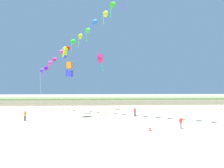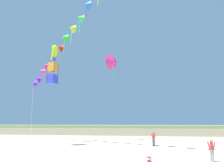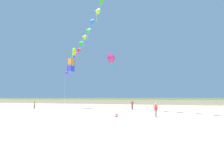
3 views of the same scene
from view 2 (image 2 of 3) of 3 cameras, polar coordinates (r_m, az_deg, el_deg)
The scene contains 9 objects.
ground_plane at distance 16.17m, azimuth -7.28°, elevation -18.47°, with size 240.00×240.00×0.00m, color tan.
dune_ridge at distance 53.84m, azimuth 5.74°, elevation -10.93°, with size 120.00×12.83×2.03m.
person_near_right at distance 18.00m, azimuth 22.84°, elevation -14.07°, with size 0.53×0.21×1.52m.
person_mid_center at distance 27.60m, azimuth 9.96°, elevation -12.66°, with size 0.55×0.23×1.57m.
kite_banner_string at distance 30.61m, azimuth -5.74°, elevation 18.62°, with size 28.43×25.40×25.48m.
large_kite_low_lead at distance 37.45m, azimuth 0.21°, elevation 5.38°, with size 2.04×2.43×4.14m.
large_kite_mid_trail at distance 29.18m, azimuth -14.12°, elevation 2.53°, with size 1.08×1.08×2.52m.
large_kite_high_solo at distance 33.89m, azimuth -13.66°, elevation 7.31°, with size 1.41×1.41×2.43m.
beach_ball at distance 17.02m, azimuth 8.86°, elevation -17.35°, with size 0.36×0.36×0.36m.
Camera 2 is at (4.89, -15.19, 2.60)m, focal length 38.00 mm.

